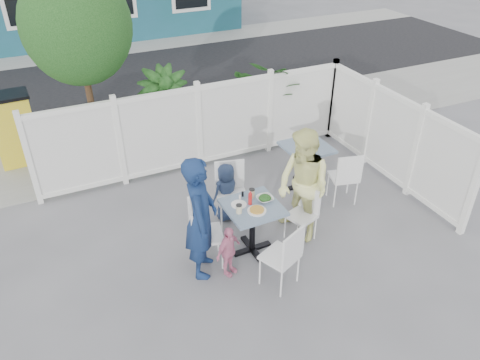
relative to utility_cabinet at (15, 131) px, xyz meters
name	(u,v)px	position (x,y,z in m)	size (l,w,h in m)	color
ground	(252,240)	(2.97, -4.00, -0.66)	(80.00, 80.00, 0.00)	slate
near_sidewalk	(173,136)	(2.97, -0.20, -0.66)	(24.00, 2.60, 0.01)	gray
street	(131,80)	(2.97, 3.50, -0.66)	(24.00, 5.00, 0.01)	black
far_sidewalk	(108,49)	(2.97, 6.60, -0.66)	(24.00, 1.60, 0.01)	gray
fence_back	(199,129)	(3.07, -1.60, 0.12)	(5.86, 0.08, 1.60)	white
fence_right	(391,139)	(5.97, -3.40, 0.12)	(0.08, 3.66, 1.60)	white
tree	(77,26)	(1.37, -0.70, 1.93)	(1.80, 1.62, 3.59)	#382316
utility_cabinet	(15,131)	(0.00, 0.00, 0.00)	(0.71, 0.51, 1.32)	yellow
potted_shrub_a	(164,114)	(2.64, -0.90, 0.21)	(0.98, 0.98, 1.75)	#123911
potted_shrub_b	(272,97)	(4.92, -1.00, 0.19)	(1.53, 1.33, 1.70)	#123911
main_table	(252,216)	(2.88, -4.20, -0.04)	(0.77, 0.77, 0.80)	#47597B
spare_table	(306,155)	(4.48, -3.03, -0.04)	(0.76, 0.76, 0.80)	#47597B
chair_left	(200,230)	(2.12, -4.12, -0.08)	(0.53, 0.54, 0.99)	white
chair_right	(305,210)	(3.72, -4.23, -0.17)	(0.47, 0.48, 0.85)	white
chair_back	(231,188)	(2.91, -3.38, -0.07)	(0.56, 0.54, 1.01)	white
chair_near	(285,254)	(2.95, -5.02, -0.10)	(0.57, 0.56, 0.96)	white
chair_spare	(346,175)	(4.80, -3.76, -0.11)	(0.52, 0.51, 0.95)	white
man	(201,218)	(2.09, -4.26, 0.23)	(0.65, 0.43, 1.78)	navy
woman	(303,186)	(3.71, -4.17, 0.21)	(0.85, 0.66, 1.75)	#F1F44F
boy	(226,192)	(2.87, -3.31, -0.17)	(0.48, 0.31, 0.99)	#202E4C
toddler	(228,251)	(2.38, -4.49, -0.27)	(0.46, 0.19, 0.78)	pink
plate_main	(257,211)	(2.88, -4.33, 0.15)	(0.26, 0.26, 0.02)	white
plate_side	(239,204)	(2.71, -4.10, 0.15)	(0.22, 0.22, 0.01)	white
salad_bowl	(265,199)	(3.09, -4.15, 0.17)	(0.23, 0.23, 0.06)	white
coffee_cup_a	(239,209)	(2.64, -4.26, 0.20)	(0.08, 0.08, 0.12)	beige
coffee_cup_b	(252,193)	(2.97, -4.00, 0.20)	(0.08, 0.08, 0.12)	beige
ketchup_bottle	(250,199)	(2.87, -4.14, 0.22)	(0.05, 0.05, 0.17)	red
salt_shaker	(240,197)	(2.79, -3.98, 0.17)	(0.03, 0.03, 0.07)	white
pepper_shaker	(243,194)	(2.85, -3.93, 0.18)	(0.03, 0.03, 0.08)	black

